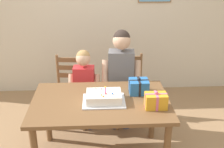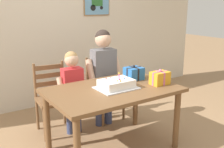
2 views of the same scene
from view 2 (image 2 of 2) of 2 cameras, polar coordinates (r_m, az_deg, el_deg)
The scene contains 10 objects.
ground_plane at distance 3.34m, azimuth 0.11°, elevation -15.44°, with size 20.00×20.00×0.00m, color #997551.
back_wall at distance 4.55m, azimuth -13.03°, elevation 9.70°, with size 6.40×0.11×2.60m.
dining_table at distance 3.06m, azimuth 0.12°, elevation -4.79°, with size 1.45×0.93×0.75m.
birthday_cake at distance 3.01m, azimuth 0.93°, elevation -2.18°, with size 0.44×0.34×0.19m.
gift_box_red_large at distance 3.21m, azimuth 10.06°, elevation -0.84°, with size 0.22×0.15×0.19m.
gift_box_beside_cake at distance 3.37m, azimuth 4.62°, elevation 0.12°, with size 0.21×0.19×0.19m.
chair_left at distance 3.65m, azimuth -12.31°, elevation -4.95°, with size 0.46×0.46×0.92m.
chair_right at distance 3.98m, azimuth -1.77°, elevation -2.93°, with size 0.45×0.45×0.92m.
child_older at distance 3.66m, azimuth -1.81°, elevation 1.15°, with size 0.50×0.29×1.34m.
child_younger at distance 3.49m, azimuth -8.33°, elevation -2.25°, with size 0.41×0.24×1.10m.
Camera 2 is at (-1.59, -2.40, 1.69)m, focal length 43.33 mm.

